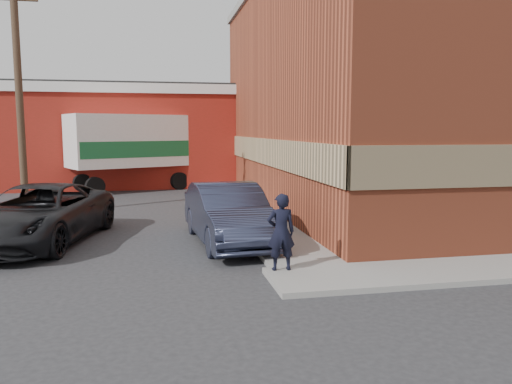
{
  "coord_description": "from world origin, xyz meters",
  "views": [
    {
      "loc": [
        -2.76,
        -10.5,
        3.16
      ],
      "look_at": [
        0.08,
        3.55,
        1.36
      ],
      "focal_mm": 35.0,
      "sensor_mm": 36.0,
      "label": 1
    }
  ],
  "objects": [
    {
      "name": "utility_pole",
      "position": [
        -7.5,
        9.0,
        4.75
      ],
      "size": [
        2.0,
        0.26,
        9.0
      ],
      "color": "#503828",
      "rests_on": "ground"
    },
    {
      "name": "warehouse",
      "position": [
        -6.0,
        20.0,
        2.81
      ],
      "size": [
        16.3,
        8.3,
        5.6
      ],
      "color": "maroon",
      "rests_on": "ground"
    },
    {
      "name": "suv_a",
      "position": [
        -6.0,
        4.06,
        0.82
      ],
      "size": [
        3.98,
        6.34,
        1.63
      ],
      "primitive_type": "imported",
      "rotation": [
        0.0,
        0.0,
        -0.23
      ],
      "color": "black",
      "rests_on": "ground"
    },
    {
      "name": "brick_building",
      "position": [
        8.5,
        9.0,
        4.68
      ],
      "size": [
        14.25,
        18.25,
        9.36
      ],
      "color": "#A9472B",
      "rests_on": "ground"
    },
    {
      "name": "box_truck",
      "position": [
        -3.3,
        16.31,
        2.25
      ],
      "size": [
        8.16,
        5.36,
        3.9
      ],
      "rotation": [
        0.0,
        0.0,
        0.42
      ],
      "color": "white",
      "rests_on": "ground"
    },
    {
      "name": "sidewalk_west",
      "position": [
        0.6,
        9.0,
        0.06
      ],
      "size": [
        1.8,
        18.0,
        0.12
      ],
      "primitive_type": "cube",
      "color": "gray",
      "rests_on": "ground"
    },
    {
      "name": "ground",
      "position": [
        0.0,
        0.0,
        0.0
      ],
      "size": [
        90.0,
        90.0,
        0.0
      ],
      "primitive_type": "plane",
      "color": "#28282B",
      "rests_on": "ground"
    },
    {
      "name": "sedan",
      "position": [
        -0.8,
        3.03,
        0.83
      ],
      "size": [
        2.19,
        5.17,
        1.66
      ],
      "primitive_type": "imported",
      "rotation": [
        0.0,
        0.0,
        0.09
      ],
      "color": "#292D44",
      "rests_on": "ground"
    },
    {
      "name": "man",
      "position": [
        -0.14,
        -0.25,
        0.96
      ],
      "size": [
        0.62,
        0.42,
        1.68
      ],
      "primitive_type": "imported",
      "rotation": [
        0.0,
        0.0,
        3.11
      ],
      "color": "black",
      "rests_on": "sidewalk_south"
    }
  ]
}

